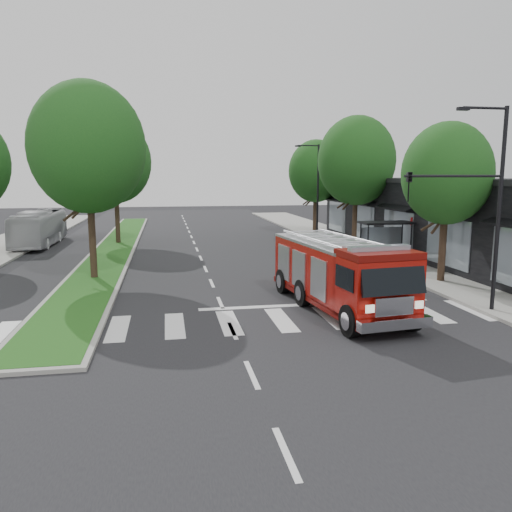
{
  "coord_description": "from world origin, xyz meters",
  "views": [
    {
      "loc": [
        -2.2,
        -20.82,
        5.4
      ],
      "look_at": [
        1.79,
        1.23,
        1.8
      ],
      "focal_mm": 35.0,
      "sensor_mm": 36.0,
      "label": 1
    }
  ],
  "objects": [
    {
      "name": "ground",
      "position": [
        0.0,
        0.0,
        0.0
      ],
      "size": [
        140.0,
        140.0,
        0.0
      ],
      "primitive_type": "plane",
      "color": "black",
      "rests_on": "ground"
    },
    {
      "name": "fire_engine",
      "position": [
        4.63,
        -1.86,
        1.46
      ],
      "size": [
        3.6,
        9.03,
        3.05
      ],
      "rotation": [
        0.0,
        0.0,
        0.11
      ],
      "color": "#5B0804",
      "rests_on": "ground"
    },
    {
      "name": "tree_median_near",
      "position": [
        -6.0,
        6.0,
        6.81
      ],
      "size": [
        5.8,
        5.8,
        10.16
      ],
      "color": "black",
      "rests_on": "ground"
    },
    {
      "name": "tree_right_far",
      "position": [
        11.5,
        24.0,
        5.84
      ],
      "size": [
        5.0,
        5.0,
        8.73
      ],
      "color": "black",
      "rests_on": "ground"
    },
    {
      "name": "median",
      "position": [
        -6.0,
        18.0,
        0.08
      ],
      "size": [
        3.0,
        50.0,
        0.15
      ],
      "color": "gray",
      "rests_on": "ground"
    },
    {
      "name": "tree_right_mid",
      "position": [
        11.5,
        14.0,
        6.49
      ],
      "size": [
        5.6,
        5.6,
        9.72
      ],
      "color": "black",
      "rests_on": "ground"
    },
    {
      "name": "storefront_row",
      "position": [
        17.0,
        10.0,
        2.5
      ],
      "size": [
        8.0,
        30.0,
        5.0
      ],
      "primitive_type": "cube",
      "color": "black",
      "rests_on": "ground"
    },
    {
      "name": "sidewalk_right",
      "position": [
        12.5,
        10.0,
        0.07
      ],
      "size": [
        5.0,
        80.0,
        0.15
      ],
      "primitive_type": "cube",
      "color": "gray",
      "rests_on": "ground"
    },
    {
      "name": "city_bus",
      "position": [
        -12.0,
        20.56,
        1.37
      ],
      "size": [
        2.31,
        9.81,
        2.73
      ],
      "primitive_type": "imported",
      "rotation": [
        0.0,
        0.0,
        0.0
      ],
      "color": "#B5B5BA",
      "rests_on": "ground"
    },
    {
      "name": "bus_shelter",
      "position": [
        11.2,
        8.15,
        2.04
      ],
      "size": [
        3.2,
        1.6,
        2.61
      ],
      "color": "black",
      "rests_on": "ground"
    },
    {
      "name": "streetlight_right_far",
      "position": [
        10.35,
        20.0,
        4.48
      ],
      "size": [
        2.11,
        0.2,
        8.0
      ],
      "color": "black",
      "rests_on": "ground"
    },
    {
      "name": "streetlight_right_near",
      "position": [
        9.61,
        -3.5,
        4.67
      ],
      "size": [
        4.08,
        0.22,
        8.0
      ],
      "color": "black",
      "rests_on": "ground"
    },
    {
      "name": "tree_right_near",
      "position": [
        11.5,
        2.0,
        5.51
      ],
      "size": [
        4.4,
        4.4,
        8.05
      ],
      "color": "black",
      "rests_on": "ground"
    },
    {
      "name": "tree_median_far",
      "position": [
        -6.0,
        20.0,
        6.49
      ],
      "size": [
        5.6,
        5.6,
        9.72
      ],
      "color": "black",
      "rests_on": "ground"
    }
  ]
}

